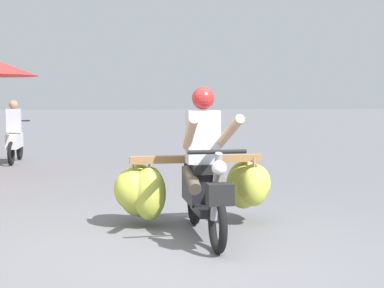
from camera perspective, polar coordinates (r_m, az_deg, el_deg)
ground_plane at (r=5.10m, az=-1.03°, el=-11.87°), size 120.00×120.00×0.00m
motorbike_main_loaded at (r=6.16m, az=-0.05°, el=-4.09°), size 1.89×1.86×1.58m
motorbike_distant_ahead_left at (r=12.88m, az=-17.92°, el=0.64°), size 0.50×1.62×1.40m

